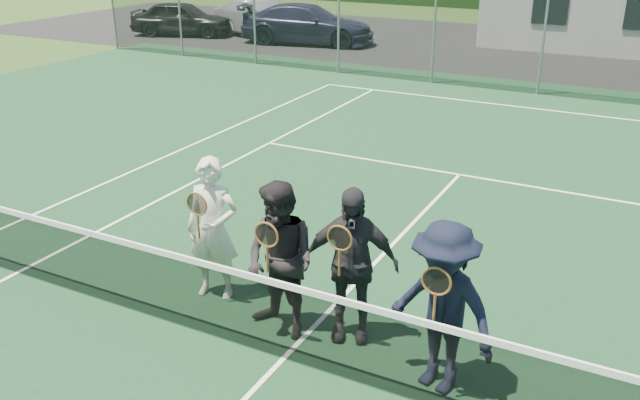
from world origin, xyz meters
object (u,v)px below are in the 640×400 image
Objects in this scene: car_c at (308,24)px; player_c at (350,264)px; car_a at (182,18)px; player_a at (213,229)px; car_b at (262,19)px; player_b at (281,261)px; player_d at (442,308)px; tennis_net at (283,317)px.

car_c is 19.71m from player_c.
car_a is 21.21m from player_a.
car_b is 21.14m from player_b.
player_c is (9.84, -17.08, 0.19)m from car_c.
car_b is (3.18, 1.07, 0.03)m from car_a.
player_c is (1.86, -0.05, -0.00)m from player_a.
car_a is 5.51m from car_c.
player_d is (1.17, -0.40, -0.00)m from player_c.
tennis_net is at bearing -119.59° from player_c.
player_b is (11.42, -17.79, 0.20)m from car_b.
tennis_net is at bearing -157.68° from car_a.
car_c is 20.16m from tennis_net.
car_c is at bearing 117.75° from player_b.
player_d is at bearing -125.75° from car_b.
car_c reaches higher than car_a.
player_d reaches higher than tennis_net.
player_d is (1.59, 0.34, 0.38)m from tennis_net.
player_d reaches higher than car_a.
tennis_net is at bearing -28.74° from player_a.
car_b is at bearing -90.09° from car_a.
player_d is at bearing -18.85° from player_c.
car_b is 22.30m from player_d.
player_d is (16.48, -16.84, 0.23)m from car_a.
player_a is 1.00× the size of player_b.
car_b is 0.87× the size of car_c.
player_a and player_d have the same top height.
player_a is (7.98, -17.03, 0.19)m from car_c.
player_b is (-0.29, 0.46, 0.38)m from tennis_net.
car_a is at bearing 126.15° from car_b.
player_c is 1.24m from player_d.
player_d is (11.01, -17.48, 0.19)m from car_c.
player_c is (12.13, -17.51, 0.20)m from car_b.
player_a is (-1.44, 0.79, 0.38)m from tennis_net.
player_c is (0.42, 0.74, 0.38)m from tennis_net.
tennis_net is at bearing -57.96° from player_b.
player_b reaches higher than car_a.
tennis_net is at bearing -129.67° from car_b.
player_a reaches higher than car_b.
player_b is at bearing 122.04° from tennis_net.
car_b is 0.37× the size of tennis_net.
player_c reaches higher than car_b.
player_a is 1.19m from player_b.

